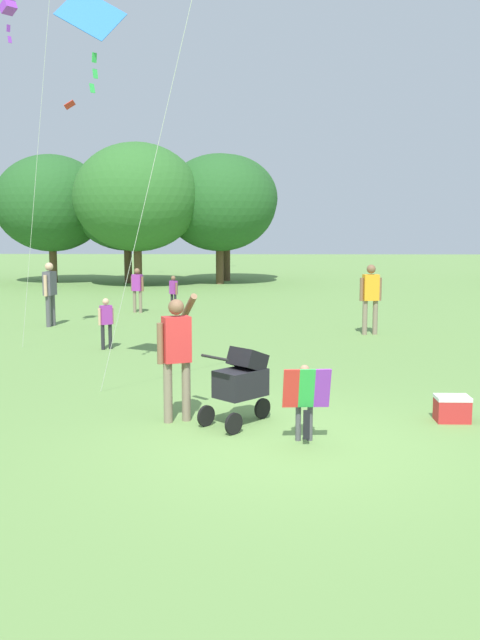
% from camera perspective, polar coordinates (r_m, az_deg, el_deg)
% --- Properties ---
extents(ground_plane, '(120.00, 120.00, 0.00)m').
position_cam_1_polar(ground_plane, '(8.62, 3.74, -9.91)').
color(ground_plane, '#668E47').
extents(treeline_distant, '(38.26, 8.19, 6.56)m').
position_cam_1_polar(treeline_distant, '(32.97, -8.28, 9.59)').
color(treeline_distant, brown).
rests_on(treeline_distant, ground).
extents(child_with_butterfly_kite, '(0.58, 0.36, 0.94)m').
position_cam_1_polar(child_with_butterfly_kite, '(8.50, 5.34, -6.12)').
color(child_with_butterfly_kite, '#4C4C51').
rests_on(child_with_butterfly_kite, ground).
extents(person_adult_flyer, '(0.54, 0.63, 1.73)m').
position_cam_1_polar(person_adult_flyer, '(9.28, -5.22, -2.32)').
color(person_adult_flyer, '#7F705B').
rests_on(person_adult_flyer, ground).
extents(stroller, '(0.96, 0.99, 1.03)m').
position_cam_1_polar(stroller, '(9.19, 0.15, -4.88)').
color(stroller, black).
rests_on(stroller, ground).
extents(kite_adult_black, '(2.20, 1.77, 6.18)m').
position_cam_1_polar(kite_adult_black, '(11.39, -11.92, 22.44)').
color(kite_adult_black, blue).
rests_on(kite_adult_black, ground).
extents(kite_orange_delta, '(1.60, 1.90, 7.52)m').
position_cam_1_polar(kite_orange_delta, '(16.34, -18.42, 23.40)').
color(kite_orange_delta, yellow).
rests_on(kite_orange_delta, ground).
extents(person_red_shirt, '(0.41, 0.28, 1.36)m').
position_cam_1_polar(person_red_shirt, '(21.48, -8.40, 2.73)').
color(person_red_shirt, '#7F705B').
rests_on(person_red_shirt, ground).
extents(person_sitting_far, '(0.27, 0.27, 1.11)m').
position_cam_1_polar(person_sitting_far, '(21.62, -5.47, 2.42)').
color(person_sitting_far, '#232328').
rests_on(person_sitting_far, ground).
extents(person_couple_left, '(0.30, 0.26, 1.10)m').
position_cam_1_polar(person_couple_left, '(15.09, -10.90, 0.06)').
color(person_couple_left, '#232328').
rests_on(person_couple_left, ground).
extents(person_kid_running, '(0.54, 0.29, 1.70)m').
position_cam_1_polar(person_kid_running, '(17.13, 10.64, 2.15)').
color(person_kid_running, '#7F705B').
rests_on(person_kid_running, ground).
extents(person_back_turned, '(0.29, 0.53, 1.68)m').
position_cam_1_polar(person_back_turned, '(18.94, -15.30, 2.48)').
color(person_back_turned, '#4C4C51').
rests_on(person_back_turned, ground).
extents(cooler_box, '(0.45, 0.33, 0.35)m').
position_cam_1_polar(cooler_box, '(9.84, 16.97, -6.95)').
color(cooler_box, red).
rests_on(cooler_box, ground).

